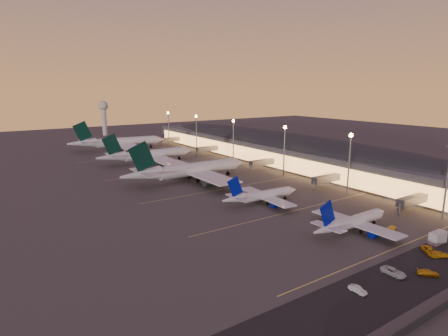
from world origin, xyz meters
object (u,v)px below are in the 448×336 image
(airliner_narrow_south, at_px, (352,222))
(catering_truck_a, at_px, (438,238))
(service_van_a, at_px, (358,290))
(airliner_wide_far, at_px, (118,142))
(airliner_wide_near, at_px, (188,170))
(service_van_d, at_px, (430,251))
(baggage_tug_a, at_px, (391,229))
(baggage_tug_b, at_px, (401,208))
(service_van_f, at_px, (440,254))
(airliner_narrow_north, at_px, (261,196))
(service_van_c, at_px, (393,272))
(service_van_b, at_px, (428,273))
(airliner_wide_mid, at_px, (148,155))
(radar_tower, at_px, (104,112))

(airliner_narrow_south, bearing_deg, catering_truck_a, -56.46)
(service_van_a, bearing_deg, airliner_wide_far, 85.14)
(airliner_wide_near, bearing_deg, airliner_wide_far, 88.12)
(service_van_a, xyz_separation_m, service_van_d, (33.41, 1.45, 0.15))
(baggage_tug_a, relative_size, service_van_d, 0.63)
(baggage_tug_b, bearing_deg, baggage_tug_a, -164.98)
(service_van_f, bearing_deg, baggage_tug_b, -14.14)
(airliner_narrow_north, distance_m, airliner_wide_far, 158.71)
(airliner_narrow_north, bearing_deg, baggage_tug_b, -37.39)
(airliner_wide_far, height_order, baggage_tug_b, airliner_wide_far)
(service_van_c, bearing_deg, service_van_b, -35.67)
(airliner_narrow_south, height_order, catering_truck_a, airliner_narrow_south)
(airliner_wide_near, distance_m, baggage_tug_a, 95.28)
(service_van_c, bearing_deg, airliner_wide_far, 88.89)
(baggage_tug_b, xyz_separation_m, catering_truck_a, (-20.93, -23.87, 1.10))
(baggage_tug_a, distance_m, service_van_c, 31.43)
(catering_truck_a, distance_m, service_van_c, 28.73)
(airliner_wide_near, bearing_deg, baggage_tug_b, -61.31)
(airliner_wide_far, relative_size, catering_truck_a, 10.88)
(airliner_wide_mid, xyz_separation_m, service_van_d, (14.11, -162.01, -4.14))
(airliner_wide_mid, xyz_separation_m, service_van_c, (-5.34, -163.31, -4.15))
(baggage_tug_a, bearing_deg, airliner_wide_far, 92.46)
(catering_truck_a, bearing_deg, service_van_c, -171.03)
(airliner_narrow_north, relative_size, service_van_f, 6.86)
(catering_truck_a, bearing_deg, baggage_tug_b, 50.23)
(airliner_wide_far, bearing_deg, airliner_wide_near, -84.36)
(airliner_wide_near, bearing_deg, service_van_b, -88.92)
(airliner_narrow_north, xyz_separation_m, baggage_tug_b, (39.29, -34.69, -2.66))
(airliner_narrow_north, distance_m, service_van_c, 63.17)
(radar_tower, bearing_deg, service_van_f, -91.07)
(baggage_tug_a, xyz_separation_m, service_van_f, (-7.05, -18.58, 0.35))
(airliner_narrow_south, relative_size, airliner_wide_far, 0.50)
(radar_tower, relative_size, catering_truck_a, 5.11)
(airliner_narrow_south, relative_size, radar_tower, 1.07)
(catering_truck_a, bearing_deg, radar_tower, 92.10)
(baggage_tug_b, relative_size, service_van_a, 1.01)
(radar_tower, distance_m, service_van_a, 316.86)
(airliner_wide_near, height_order, catering_truck_a, airliner_wide_near)
(airliner_wide_mid, height_order, service_van_f, airliner_wide_mid)
(airliner_narrow_south, relative_size, service_van_a, 8.22)
(baggage_tug_a, bearing_deg, airliner_narrow_south, 148.54)
(radar_tower, xyz_separation_m, service_van_b, (-18.45, -318.49, -21.16))
(service_van_d, bearing_deg, airliner_narrow_south, 138.69)
(radar_tower, bearing_deg, airliner_wide_far, -101.06)
(baggage_tug_a, bearing_deg, service_van_c, -149.70)
(airliner_narrow_south, bearing_deg, baggage_tug_a, -29.76)
(airliner_wide_near, distance_m, service_van_b, 114.76)
(airliner_narrow_south, distance_m, airliner_narrow_north, 39.09)
(radar_tower, bearing_deg, baggage_tug_a, -89.77)
(airliner_wide_far, xyz_separation_m, service_van_a, (-20.97, -221.12, -5.01))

